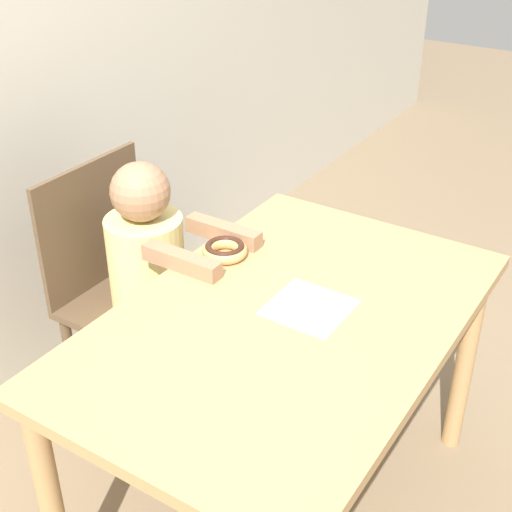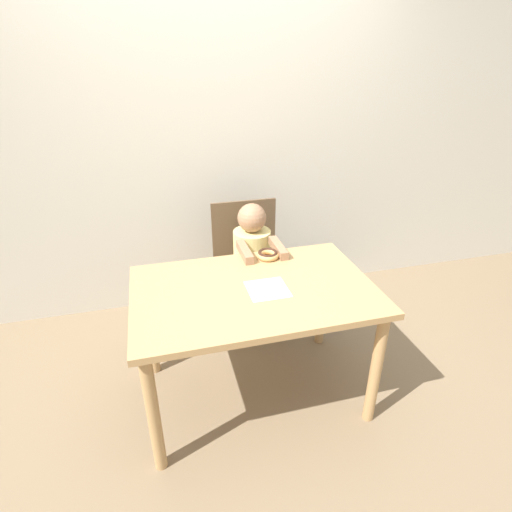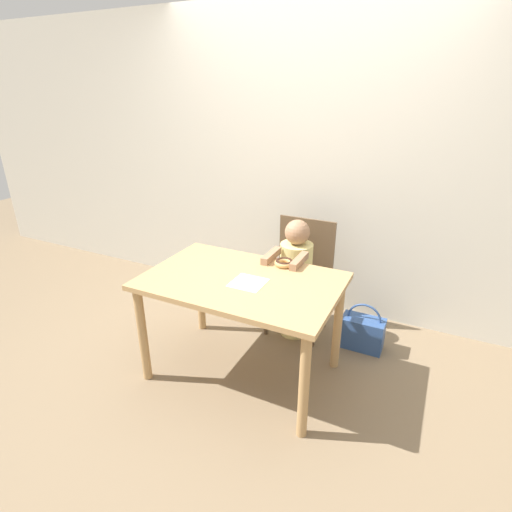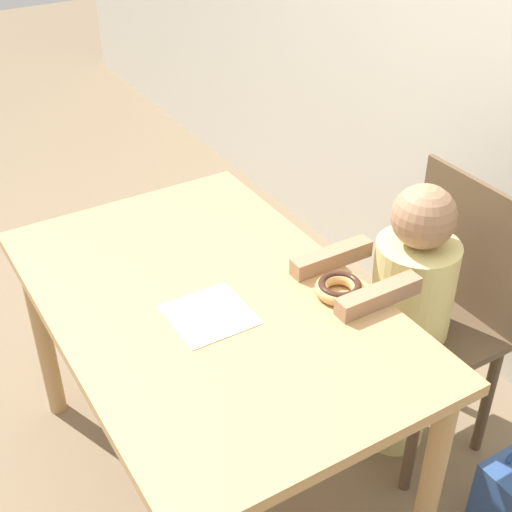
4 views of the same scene
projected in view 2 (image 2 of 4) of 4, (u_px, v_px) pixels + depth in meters
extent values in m
plane|color=#7A664C|center=(254.00, 392.00, 2.39)|extent=(12.00, 12.00, 0.00)
cube|color=beige|center=(212.00, 142.00, 2.84)|extent=(8.00, 0.05, 2.50)
cube|color=tan|center=(254.00, 291.00, 2.07)|extent=(1.25, 0.81, 0.03)
cylinder|color=tan|center=(153.00, 415.00, 1.81)|extent=(0.06, 0.06, 0.70)
cylinder|color=tan|center=(376.00, 370.00, 2.07)|extent=(0.06, 0.06, 0.70)
cylinder|color=tan|center=(149.00, 326.00, 2.40)|extent=(0.06, 0.06, 0.70)
cylinder|color=tan|center=(322.00, 299.00, 2.66)|extent=(0.06, 0.06, 0.70)
cube|color=brown|center=(250.00, 271.00, 2.78)|extent=(0.46, 0.38, 0.03)
cube|color=brown|center=(244.00, 230.00, 2.83)|extent=(0.46, 0.02, 0.44)
cylinder|color=brown|center=(228.00, 316.00, 2.71)|extent=(0.04, 0.04, 0.45)
cylinder|color=brown|center=(283.00, 307.00, 2.80)|extent=(0.04, 0.04, 0.45)
cylinder|color=brown|center=(220.00, 292.00, 2.98)|extent=(0.04, 0.04, 0.45)
cylinder|color=brown|center=(270.00, 285.00, 3.07)|extent=(0.04, 0.04, 0.45)
cylinder|color=#E0D17F|center=(252.00, 301.00, 2.84)|extent=(0.21, 0.21, 0.47)
cylinder|color=#E0D17F|center=(252.00, 252.00, 2.67)|extent=(0.25, 0.25, 0.31)
sphere|color=#997051|center=(252.00, 218.00, 2.55)|extent=(0.19, 0.19, 0.19)
cube|color=#997051|center=(245.00, 252.00, 2.38)|extent=(0.05, 0.26, 0.05)
cube|color=#997051|center=(278.00, 248.00, 2.43)|extent=(0.05, 0.26, 0.05)
torus|color=tan|center=(268.00, 255.00, 2.36)|extent=(0.13, 0.13, 0.04)
torus|color=#381E14|center=(268.00, 253.00, 2.35)|extent=(0.12, 0.12, 0.02)
cube|color=white|center=(268.00, 289.00, 2.05)|extent=(0.21, 0.21, 0.00)
cube|color=#2D4C84|center=(319.00, 300.00, 3.06)|extent=(0.32, 0.16, 0.25)
torus|color=#2D4C84|center=(320.00, 286.00, 3.00)|extent=(0.25, 0.02, 0.25)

